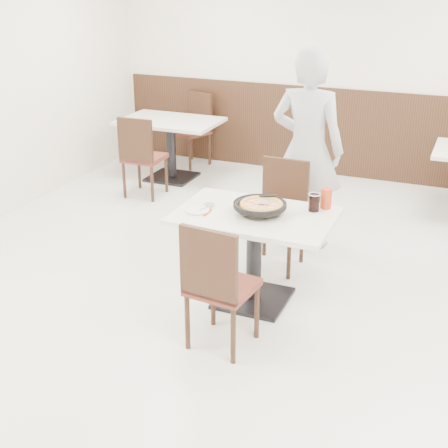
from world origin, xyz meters
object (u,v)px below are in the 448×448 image
at_px(chair_far, 277,217).
at_px(main_table, 254,258).
at_px(chair_near, 223,284).
at_px(red_cup, 326,198).
at_px(pizza, 261,207).
at_px(bg_chair_left_near, 144,156).
at_px(pizza_pan, 260,208).
at_px(bg_chair_left_far, 190,130).
at_px(diner_person, 307,150).
at_px(side_plate, 197,210).
at_px(cola_glass, 314,203).
at_px(bg_table_left, 171,149).

bearing_deg(chair_far, main_table, 93.74).
height_order(chair_near, red_cup, chair_near).
xyz_separation_m(pizza, bg_chair_left_near, (-2.06, 1.84, -0.34)).
bearing_deg(pizza_pan, bg_chair_left_far, 123.71).
bearing_deg(diner_person, pizza_pan, 90.31).
bearing_deg(bg_chair_left_near, side_plate, -52.42).
relative_size(chair_far, side_plate, 5.14).
height_order(diner_person, bg_chair_left_near, diner_person).
xyz_separation_m(cola_glass, bg_table_left, (-2.42, 2.29, -0.44)).
bearing_deg(pizza_pan, cola_glass, 30.65).
height_order(chair_far, bg_table_left, chair_far).
relative_size(side_plate, red_cup, 1.16).
xyz_separation_m(cola_glass, diner_person, (-0.35, 1.02, 0.11)).
bearing_deg(pizza_pan, pizza, -25.83).
bearing_deg(side_plate, bg_table_left, 121.12).
xyz_separation_m(main_table, diner_person, (0.05, 1.26, 0.55)).
bearing_deg(chair_far, bg_chair_left_far, -49.16).
xyz_separation_m(main_table, chair_near, (0.01, -0.66, 0.10)).
xyz_separation_m(pizza_pan, diner_person, (0.02, 1.24, 0.14)).
distance_m(cola_glass, bg_chair_left_far, 3.81).
height_order(main_table, diner_person, diner_person).
distance_m(cola_glass, red_cup, 0.12).
relative_size(chair_near, side_plate, 5.14).
bearing_deg(main_table, pizza_pan, 23.43).
xyz_separation_m(side_plate, bg_chair_left_far, (-1.62, 3.26, -0.28)).
relative_size(main_table, red_cup, 7.50).
xyz_separation_m(pizza, cola_glass, (0.35, 0.22, 0.00)).
distance_m(pizza, diner_person, 1.25).
xyz_separation_m(chair_far, side_plate, (-0.40, -0.77, 0.28)).
height_order(pizza, side_plate, pizza).
bearing_deg(pizza, main_table, -169.61).
bearing_deg(diner_person, cola_glass, 109.78).
bearing_deg(chair_near, red_cup, 71.43).
xyz_separation_m(chair_far, cola_glass, (0.42, -0.42, 0.34)).
bearing_deg(red_cup, side_plate, -153.12).
bearing_deg(chair_far, bg_chair_left_near, -29.44).
bearing_deg(bg_chair_left_far, side_plate, 138.03).
distance_m(pizza_pan, red_cup, 0.53).
bearing_deg(pizza_pan, chair_near, -91.97).
relative_size(chair_near, cola_glass, 7.31).
distance_m(chair_far, bg_chair_left_far, 3.20).
bearing_deg(chair_far, diner_person, -95.38).
distance_m(chair_near, pizza, 0.75).
xyz_separation_m(pizza_pan, bg_table_left, (-2.05, 2.50, -0.42)).
bearing_deg(bg_table_left, red_cup, -41.41).
height_order(chair_near, bg_chair_left_near, same).
distance_m(cola_glass, diner_person, 1.09).
xyz_separation_m(chair_near, bg_chair_left_near, (-2.03, 2.51, 0.00)).
distance_m(bg_table_left, bg_chair_left_far, 0.62).
relative_size(pizza, bg_table_left, 0.25).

